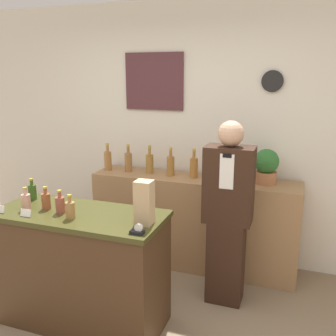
# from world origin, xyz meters

# --- Properties ---
(back_wall) EXTENTS (5.20, 0.09, 2.70)m
(back_wall) POSITION_xyz_m (-0.00, 2.00, 1.36)
(back_wall) COLOR silver
(back_wall) RESTS_ON ground_plane
(back_shelf) EXTENTS (2.10, 0.45, 0.95)m
(back_shelf) POSITION_xyz_m (0.19, 1.72, 0.48)
(back_shelf) COLOR #9E754C
(back_shelf) RESTS_ON ground_plane
(display_counter) EXTENTS (1.33, 0.59, 0.94)m
(display_counter) POSITION_xyz_m (-0.39, 0.50, 0.47)
(display_counter) COLOR #422B19
(display_counter) RESTS_ON ground_plane
(shopkeeper) EXTENTS (0.41, 0.26, 1.61)m
(shopkeeper) POSITION_xyz_m (0.63, 1.19, 0.80)
(shopkeeper) COLOR #331E14
(shopkeeper) RESTS_ON ground_plane
(potted_plant) EXTENTS (0.23, 0.23, 0.33)m
(potted_plant) POSITION_xyz_m (0.88, 1.74, 1.13)
(potted_plant) COLOR #B27047
(potted_plant) RESTS_ON back_shelf
(paper_bag) EXTENTS (0.12, 0.11, 0.32)m
(paper_bag) POSITION_xyz_m (0.17, 0.47, 1.10)
(paper_bag) COLOR tan
(paper_bag) RESTS_ON display_counter
(tape_dispenser) EXTENTS (0.09, 0.06, 0.07)m
(tape_dispenser) POSITION_xyz_m (0.20, 0.30, 0.96)
(tape_dispenser) COLOR black
(tape_dispenser) RESTS_ON display_counter
(price_card_right) EXTENTS (0.09, 0.02, 0.06)m
(price_card_right) POSITION_xyz_m (-0.71, 0.30, 0.97)
(price_card_right) COLOR white
(price_card_right) RESTS_ON display_counter
(counter_bottle_0) EXTENTS (0.07, 0.07, 0.18)m
(counter_bottle_0) POSITION_xyz_m (-0.92, 0.65, 1.01)
(counter_bottle_0) COLOR #2F4E1A
(counter_bottle_0) RESTS_ON display_counter
(counter_bottle_1) EXTENTS (0.07, 0.07, 0.18)m
(counter_bottle_1) POSITION_xyz_m (-0.80, 0.42, 1.01)
(counter_bottle_1) COLOR tan
(counter_bottle_1) RESTS_ON display_counter
(counter_bottle_2) EXTENTS (0.07, 0.07, 0.18)m
(counter_bottle_2) POSITION_xyz_m (-0.67, 0.49, 1.01)
(counter_bottle_2) COLOR brown
(counter_bottle_2) RESTS_ON display_counter
(counter_bottle_3) EXTENTS (0.07, 0.07, 0.18)m
(counter_bottle_3) POSITION_xyz_m (-0.51, 0.45, 1.01)
(counter_bottle_3) COLOR brown
(counter_bottle_3) RESTS_ON display_counter
(counter_bottle_4) EXTENTS (0.07, 0.07, 0.18)m
(counter_bottle_4) POSITION_xyz_m (-0.37, 0.38, 1.01)
(counter_bottle_4) COLOR olive
(counter_bottle_4) RESTS_ON display_counter
(shelf_bottle_0) EXTENTS (0.08, 0.08, 0.30)m
(shelf_bottle_0) POSITION_xyz_m (-0.78, 1.71, 1.06)
(shelf_bottle_0) COLOR #A36F39
(shelf_bottle_0) RESTS_ON back_shelf
(shelf_bottle_1) EXTENTS (0.08, 0.08, 0.30)m
(shelf_bottle_1) POSITION_xyz_m (-0.54, 1.72, 1.06)
(shelf_bottle_1) COLOR olive
(shelf_bottle_1) RESTS_ON back_shelf
(shelf_bottle_2) EXTENTS (0.08, 0.08, 0.30)m
(shelf_bottle_2) POSITION_xyz_m (-0.30, 1.73, 1.06)
(shelf_bottle_2) COLOR olive
(shelf_bottle_2) RESTS_ON back_shelf
(shelf_bottle_3) EXTENTS (0.08, 0.08, 0.30)m
(shelf_bottle_3) POSITION_xyz_m (-0.06, 1.71, 1.06)
(shelf_bottle_3) COLOR #9F6C30
(shelf_bottle_3) RESTS_ON back_shelf
(shelf_bottle_4) EXTENTS (0.08, 0.08, 0.30)m
(shelf_bottle_4) POSITION_xyz_m (0.18, 1.72, 1.06)
(shelf_bottle_4) COLOR #A46D32
(shelf_bottle_4) RESTS_ON back_shelf
(shelf_bottle_5) EXTENTS (0.08, 0.08, 0.30)m
(shelf_bottle_5) POSITION_xyz_m (0.42, 1.71, 1.06)
(shelf_bottle_5) COLOR #A3693C
(shelf_bottle_5) RESTS_ON back_shelf
(shelf_bottle_6) EXTENTS (0.08, 0.08, 0.30)m
(shelf_bottle_6) POSITION_xyz_m (0.66, 1.73, 1.06)
(shelf_bottle_6) COLOR #A56D3C
(shelf_bottle_6) RESTS_ON back_shelf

